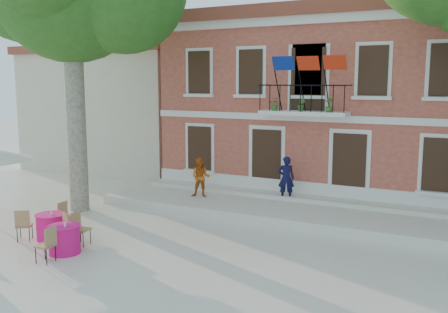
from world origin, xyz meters
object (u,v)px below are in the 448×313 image
pedestrian_orange (201,177)px  cafe_table_3 (64,238)px  pedestrian_navy (286,178)px  cafe_table_1 (51,225)px

pedestrian_orange → cafe_table_3: bearing=-111.9°
pedestrian_orange → pedestrian_navy: bearing=1.3°
pedestrian_navy → cafe_table_1: (-4.85, -6.71, -0.69)m
pedestrian_navy → pedestrian_orange: pedestrian_navy is taller
pedestrian_navy → cafe_table_3: (-3.60, -7.42, -0.70)m
pedestrian_orange → cafe_table_1: 6.02m
cafe_table_1 → cafe_table_3: bearing=-29.6°
pedestrian_orange → cafe_table_3: size_ratio=0.77×
pedestrian_navy → pedestrian_orange: size_ratio=1.08×
pedestrian_navy → pedestrian_orange: 3.21m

